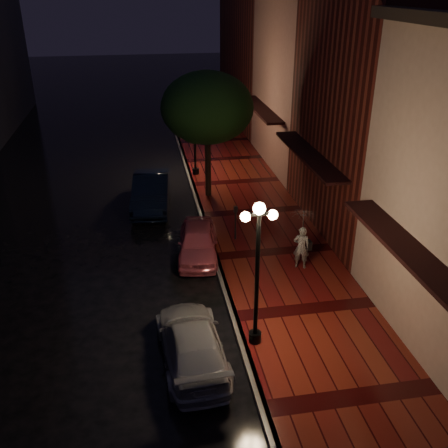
{
  "coord_description": "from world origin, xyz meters",
  "views": [
    {
      "loc": [
        -2.45,
        -16.02,
        9.38
      ],
      "look_at": [
        0.35,
        0.15,
        1.4
      ],
      "focal_mm": 40.0,
      "sensor_mm": 36.0,
      "label": 1
    }
  ],
  "objects_px": {
    "streetlamp_near": "(257,267)",
    "pink_car": "(198,242)",
    "parking_meter": "(236,219)",
    "navy_car": "(151,192)",
    "street_tree": "(207,110)",
    "woman_with_umbrella": "(303,230)",
    "silver_car": "(192,343)",
    "streetlamp_far": "(195,129)"
  },
  "relations": [
    {
      "from": "streetlamp_near",
      "to": "woman_with_umbrella",
      "type": "distance_m",
      "value": 4.63
    },
    {
      "from": "woman_with_umbrella",
      "to": "navy_car",
      "type": "bearing_deg",
      "value": -29.85
    },
    {
      "from": "parking_meter",
      "to": "pink_car",
      "type": "bearing_deg",
      "value": -160.92
    },
    {
      "from": "parking_meter",
      "to": "woman_with_umbrella",
      "type": "bearing_deg",
      "value": -61.78
    },
    {
      "from": "streetlamp_far",
      "to": "woman_with_umbrella",
      "type": "bearing_deg",
      "value": -76.11
    },
    {
      "from": "navy_car",
      "to": "streetlamp_near",
      "type": "bearing_deg",
      "value": -70.74
    },
    {
      "from": "street_tree",
      "to": "silver_car",
      "type": "bearing_deg",
      "value": -100.51
    },
    {
      "from": "streetlamp_far",
      "to": "navy_car",
      "type": "xyz_separation_m",
      "value": [
        -2.47,
        -3.61,
        -1.85
      ]
    },
    {
      "from": "woman_with_umbrella",
      "to": "pink_car",
      "type": "bearing_deg",
      "value": -2.5
    },
    {
      "from": "street_tree",
      "to": "parking_meter",
      "type": "xyz_separation_m",
      "value": [
        0.39,
        -4.73,
        -3.24
      ]
    },
    {
      "from": "navy_car",
      "to": "parking_meter",
      "type": "relative_size",
      "value": 3.21
    },
    {
      "from": "street_tree",
      "to": "parking_meter",
      "type": "bearing_deg",
      "value": -85.27
    },
    {
      "from": "streetlamp_near",
      "to": "street_tree",
      "type": "height_order",
      "value": "street_tree"
    },
    {
      "from": "streetlamp_near",
      "to": "streetlamp_far",
      "type": "height_order",
      "value": "same"
    },
    {
      "from": "streetlamp_near",
      "to": "navy_car",
      "type": "bearing_deg",
      "value": 103.37
    },
    {
      "from": "street_tree",
      "to": "navy_car",
      "type": "bearing_deg",
      "value": -167.51
    },
    {
      "from": "streetlamp_near",
      "to": "navy_car",
      "type": "relative_size",
      "value": 0.95
    },
    {
      "from": "streetlamp_near",
      "to": "silver_car",
      "type": "height_order",
      "value": "streetlamp_near"
    },
    {
      "from": "streetlamp_near",
      "to": "navy_car",
      "type": "height_order",
      "value": "streetlamp_near"
    },
    {
      "from": "pink_car",
      "to": "navy_car",
      "type": "xyz_separation_m",
      "value": [
        -1.52,
        4.96,
        0.14
      ]
    },
    {
      "from": "streetlamp_near",
      "to": "parking_meter",
      "type": "xyz_separation_m",
      "value": [
        0.65,
        6.26,
        -1.59
      ]
    },
    {
      "from": "pink_car",
      "to": "navy_car",
      "type": "bearing_deg",
      "value": 114.64
    },
    {
      "from": "silver_car",
      "to": "woman_with_umbrella",
      "type": "relative_size",
      "value": 1.85
    },
    {
      "from": "woman_with_umbrella",
      "to": "street_tree",
      "type": "bearing_deg",
      "value": -49.42
    },
    {
      "from": "streetlamp_far",
      "to": "silver_car",
      "type": "relative_size",
      "value": 1.05
    },
    {
      "from": "streetlamp_near",
      "to": "pink_car",
      "type": "relative_size",
      "value": 1.21
    },
    {
      "from": "navy_car",
      "to": "silver_car",
      "type": "distance_m",
      "value": 10.72
    },
    {
      "from": "streetlamp_far",
      "to": "silver_car",
      "type": "distance_m",
      "value": 14.57
    },
    {
      "from": "street_tree",
      "to": "pink_car",
      "type": "relative_size",
      "value": 1.62
    },
    {
      "from": "streetlamp_far",
      "to": "parking_meter",
      "type": "xyz_separation_m",
      "value": [
        0.65,
        -7.74,
        -1.59
      ]
    },
    {
      "from": "woman_with_umbrella",
      "to": "parking_meter",
      "type": "relative_size",
      "value": 1.57
    },
    {
      "from": "streetlamp_near",
      "to": "streetlamp_far",
      "type": "relative_size",
      "value": 1.0
    },
    {
      "from": "streetlamp_near",
      "to": "street_tree",
      "type": "relative_size",
      "value": 0.74
    },
    {
      "from": "streetlamp_far",
      "to": "pink_car",
      "type": "relative_size",
      "value": 1.21
    },
    {
      "from": "pink_car",
      "to": "silver_car",
      "type": "relative_size",
      "value": 0.87
    },
    {
      "from": "streetlamp_near",
      "to": "silver_car",
      "type": "bearing_deg",
      "value": -170.28
    },
    {
      "from": "streetlamp_far",
      "to": "navy_car",
      "type": "bearing_deg",
      "value": -124.35
    },
    {
      "from": "pink_car",
      "to": "parking_meter",
      "type": "xyz_separation_m",
      "value": [
        1.6,
        0.84,
        0.4
      ]
    },
    {
      "from": "street_tree",
      "to": "navy_car",
      "type": "relative_size",
      "value": 1.27
    },
    {
      "from": "streetlamp_far",
      "to": "silver_car",
      "type": "xyz_separation_m",
      "value": [
        -1.84,
        -14.32,
        -2.0
      ]
    },
    {
      "from": "woman_with_umbrella",
      "to": "parking_meter",
      "type": "height_order",
      "value": "woman_with_umbrella"
    },
    {
      "from": "navy_car",
      "to": "silver_car",
      "type": "bearing_deg",
      "value": -80.74
    }
  ]
}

